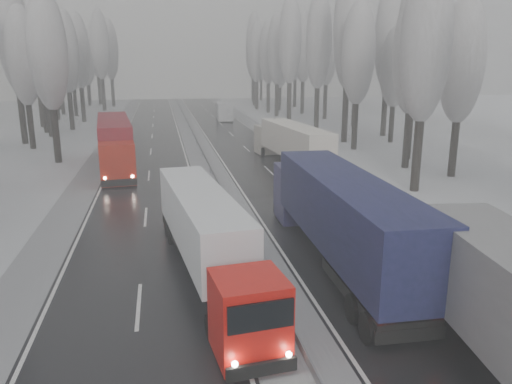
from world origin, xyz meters
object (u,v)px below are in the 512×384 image
object	(u,v)px
truck_blue_box	(337,211)
truck_red_red	(115,140)
box_truck_distant	(224,111)
truck_cream_box	(291,142)
truck_red_white	(206,231)

from	to	relation	value
truck_blue_box	truck_red_red	world-z (taller)	truck_blue_box
box_truck_distant	truck_red_red	size ratio (longest dim) A/B	0.46
truck_cream_box	truck_red_white	world-z (taller)	truck_cream_box
truck_blue_box	truck_cream_box	world-z (taller)	truck_blue_box
truck_red_red	truck_blue_box	bearing A→B (deg)	-70.17
truck_red_white	truck_cream_box	bearing A→B (deg)	60.36
box_truck_distant	truck_red_white	world-z (taller)	truck_red_white
truck_red_white	truck_blue_box	bearing A→B (deg)	-3.42
truck_cream_box	truck_red_red	distance (m)	15.99
truck_blue_box	box_truck_distant	xyz separation A→B (m)	(2.62, 62.66, -1.10)
truck_cream_box	truck_red_white	bearing A→B (deg)	-118.94
box_truck_distant	truck_red_white	bearing A→B (deg)	-95.06
truck_blue_box	truck_red_red	size ratio (longest dim) A/B	1.01
truck_red_white	truck_red_red	distance (m)	26.10
truck_blue_box	truck_cream_box	xyz separation A→B (m)	(3.73, 22.86, -0.30)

